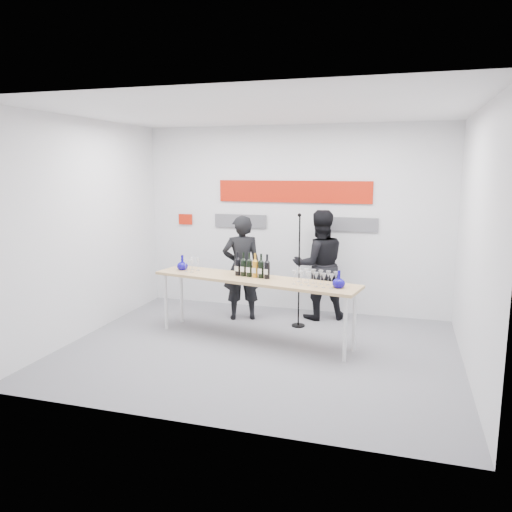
{
  "coord_description": "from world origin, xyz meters",
  "views": [
    {
      "loc": [
        1.72,
        -5.91,
        2.33
      ],
      "look_at": [
        -0.18,
        0.46,
        1.15
      ],
      "focal_mm": 35.0,
      "sensor_mm": 36.0,
      "label": 1
    }
  ],
  "objects_px": {
    "mic_stand": "(299,293)",
    "presenter_right": "(319,265)",
    "tasting_table": "(254,283)",
    "presenter_left": "(242,268)"
  },
  "relations": [
    {
      "from": "tasting_table",
      "to": "presenter_left",
      "type": "height_order",
      "value": "presenter_left"
    },
    {
      "from": "presenter_right",
      "to": "mic_stand",
      "type": "distance_m",
      "value": 0.65
    },
    {
      "from": "presenter_left",
      "to": "mic_stand",
      "type": "height_order",
      "value": "mic_stand"
    },
    {
      "from": "tasting_table",
      "to": "mic_stand",
      "type": "relative_size",
      "value": 1.74
    },
    {
      "from": "presenter_left",
      "to": "presenter_right",
      "type": "relative_size",
      "value": 0.96
    },
    {
      "from": "tasting_table",
      "to": "presenter_left",
      "type": "bearing_deg",
      "value": 128.91
    },
    {
      "from": "presenter_right",
      "to": "presenter_left",
      "type": "bearing_deg",
      "value": -5.27
    },
    {
      "from": "presenter_left",
      "to": "presenter_right",
      "type": "bearing_deg",
      "value": 175.49
    },
    {
      "from": "presenter_right",
      "to": "mic_stand",
      "type": "relative_size",
      "value": 1.0
    },
    {
      "from": "mic_stand",
      "to": "presenter_right",
      "type": "bearing_deg",
      "value": 50.2
    }
  ]
}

